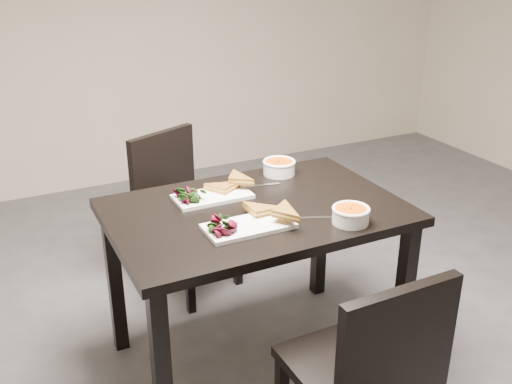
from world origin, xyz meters
TOP-DOWN VIEW (x-y plane):
  - ground at (0.00, 0.00)m, footprint 5.00×5.00m
  - table at (-0.49, 0.10)m, footprint 1.20×0.80m
  - chair_near at (-0.45, -0.67)m, footprint 0.43×0.43m
  - chair_far at (-0.57, 0.87)m, footprint 0.55×0.55m
  - plate_near at (-0.60, -0.06)m, footprint 0.34×0.17m
  - sandwich_near at (-0.53, -0.04)m, footprint 0.17×0.13m
  - salad_near at (-0.70, -0.06)m, footprint 0.11×0.10m
  - soup_bowl_near at (-0.22, -0.19)m, footprint 0.15×0.15m
  - cutlery_near at (-0.32, -0.09)m, footprint 0.17×0.08m
  - plate_far at (-0.61, 0.27)m, footprint 0.33×0.16m
  - sandwich_far at (-0.55, 0.26)m, footprint 0.20×0.19m
  - salad_far at (-0.71, 0.27)m, footprint 0.10×0.09m
  - soup_bowl_far at (-0.22, 0.40)m, footprint 0.16×0.16m
  - cutlery_far at (-0.37, 0.31)m, footprint 0.18×0.05m

SIDE VIEW (x-z plane):
  - ground at x=0.00m, z-range 0.00..0.00m
  - chair_near at x=-0.45m, z-range 0.06..0.91m
  - chair_far at x=-0.57m, z-range 0.06..0.91m
  - table at x=-0.49m, z-range 0.28..1.03m
  - cutlery_near at x=-0.32m, z-range 0.75..0.75m
  - cutlery_far at x=-0.37m, z-range 0.75..0.75m
  - plate_far at x=-0.61m, z-range 0.75..0.77m
  - plate_near at x=-0.60m, z-range 0.75..0.77m
  - soup_bowl_near at x=-0.22m, z-range 0.75..0.82m
  - salad_far at x=-0.71m, z-range 0.77..0.81m
  - soup_bowl_far at x=-0.22m, z-range 0.75..0.82m
  - salad_near at x=-0.70m, z-range 0.77..0.81m
  - sandwich_far at x=-0.55m, z-range 0.77..0.82m
  - sandwich_near at x=-0.53m, z-range 0.77..0.82m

